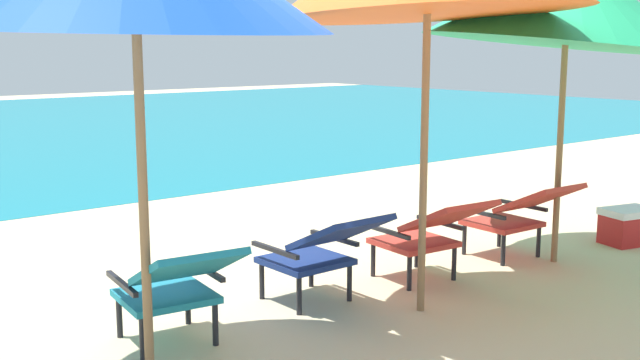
# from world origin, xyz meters

# --- Properties ---
(ground_plane) EXTENTS (40.00, 40.00, 0.00)m
(ground_plane) POSITION_xyz_m (0.00, 4.00, 0.00)
(ground_plane) COLOR beige
(lounge_chair_far_left) EXTENTS (0.64, 0.94, 0.68)m
(lounge_chair_far_left) POSITION_xyz_m (-1.55, -0.23, 0.40)
(lounge_chair_far_left) COLOR teal
(lounge_chair_far_left) RESTS_ON ground_plane
(lounge_chair_near_left) EXTENTS (0.55, 0.88, 0.68)m
(lounge_chair_near_left) POSITION_xyz_m (-0.42, -0.15, 0.40)
(lounge_chair_near_left) COLOR navy
(lounge_chair_near_left) RESTS_ON ground_plane
(lounge_chair_near_right) EXTENTS (0.61, 0.92, 0.68)m
(lounge_chair_near_right) POSITION_xyz_m (0.51, -0.27, 0.40)
(lounge_chair_near_right) COLOR red
(lounge_chair_near_right) RESTS_ON ground_plane
(lounge_chair_far_right) EXTENTS (0.58, 0.90, 0.68)m
(lounge_chair_far_right) POSITION_xyz_m (1.55, -0.29, 0.40)
(lounge_chair_far_right) COLOR red
(lounge_chair_far_right) RESTS_ON ground_plane
(beach_umbrella_right) EXTENTS (3.10, 3.09, 2.52)m
(beach_umbrella_right) POSITION_xyz_m (1.75, -0.50, 2.08)
(beach_umbrella_right) COLOR olive
(beach_umbrella_right) RESTS_ON ground_plane
(cooler_box) EXTENTS (0.53, 0.43, 0.32)m
(cooler_box) POSITION_xyz_m (2.76, -0.58, 0.16)
(cooler_box) COLOR red
(cooler_box) RESTS_ON ground_plane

